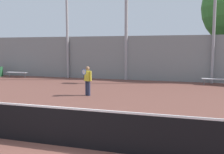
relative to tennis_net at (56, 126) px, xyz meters
The scene contains 8 objects.
ground_plane 0.53m from the tennis_net, ahead, with size 100.00×100.00×0.00m, color brown.
tennis_net is the anchor object (origin of this frame).
tennis_player 7.19m from the tennis_net, 105.93° to the left, with size 0.50×0.48×1.57m.
bench_courtside_near 17.07m from the tennis_net, 130.30° to the left, with size 1.99×0.40×0.45m.
bench_courtside_far 13.88m from the tennis_net, 69.68° to the left, with size 1.72×0.40×0.45m.
light_pole_center_back 15.61m from the tennis_net, 71.52° to the left, with size 0.90×0.60×8.73m.
trash_bin 18.55m from the tennis_net, 134.55° to the left, with size 0.62×0.62×0.93m.
back_fence 14.36m from the tennis_net, 90.00° to the left, with size 30.51×0.06×3.46m.
Camera 1 is at (3.36, -5.90, 2.56)m, focal length 42.00 mm.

